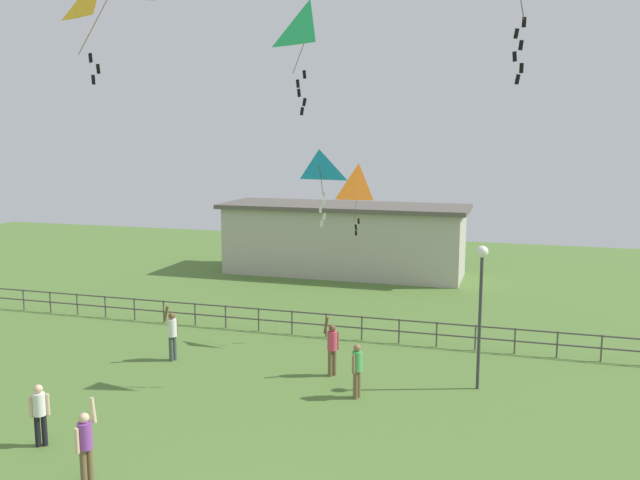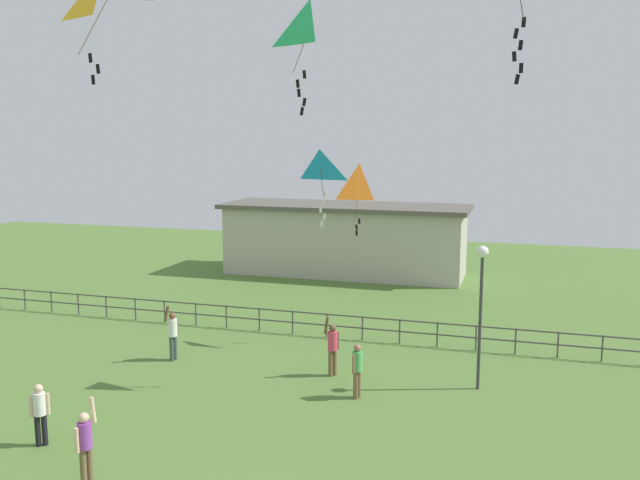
# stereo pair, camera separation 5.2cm
# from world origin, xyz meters

# --- Properties ---
(lamppost) EXTENTS (0.36, 0.36, 4.48)m
(lamppost) POSITION_xyz_m (3.51, 10.17, 3.25)
(lamppost) COLOR #38383D
(lamppost) RESTS_ON ground_plane
(person_0) EXTENTS (0.46, 0.47, 2.02)m
(person_0) POSITION_xyz_m (-1.09, 9.98, 1.01)
(person_0) COLOR brown
(person_0) RESTS_ON ground_plane
(person_1) EXTENTS (0.40, 0.34, 1.61)m
(person_1) POSITION_xyz_m (-6.75, 3.05, 0.93)
(person_1) COLOR black
(person_1) RESTS_ON ground_plane
(person_2) EXTENTS (0.36, 0.50, 1.99)m
(person_2) POSITION_xyz_m (-4.47, 1.75, 1.00)
(person_2) COLOR brown
(person_2) RESTS_ON ground_plane
(person_3) EXTENTS (0.31, 0.48, 1.66)m
(person_3) POSITION_xyz_m (0.12, 8.38, 0.95)
(person_3) COLOR brown
(person_3) RESTS_ON ground_plane
(person_5) EXTENTS (0.39, 0.52, 2.01)m
(person_5) POSITION_xyz_m (-6.81, 9.83, 1.01)
(person_5) COLOR #3F4C47
(person_5) RESTS_ON ground_plane
(kite_0) EXTENTS (1.05, 1.31, 2.54)m
(kite_0) POSITION_xyz_m (-1.24, 14.07, 5.93)
(kite_0) COLOR orange
(kite_1) EXTENTS (1.21, 1.07, 2.73)m
(kite_1) POSITION_xyz_m (-0.56, 5.98, 10.29)
(kite_1) COLOR #1EB759
(kite_2) EXTENTS (1.06, 1.22, 2.40)m
(kite_2) POSITION_xyz_m (-3.89, 2.51, 10.52)
(kite_2) COLOR yellow
(kite_4) EXTENTS (1.18, 0.52, 2.33)m
(kite_4) POSITION_xyz_m (-1.21, 8.93, 6.79)
(kite_4) COLOR #198CD1
(waterfront_railing) EXTENTS (36.05, 0.06, 0.95)m
(waterfront_railing) POSITION_xyz_m (-0.34, 14.00, 0.62)
(waterfront_railing) COLOR #4C4742
(waterfront_railing) RESTS_ON ground_plane
(pavilion_building) EXTENTS (13.80, 4.70, 3.96)m
(pavilion_building) POSITION_xyz_m (-4.92, 26.00, 2.00)
(pavilion_building) COLOR #B7B2A3
(pavilion_building) RESTS_ON ground_plane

